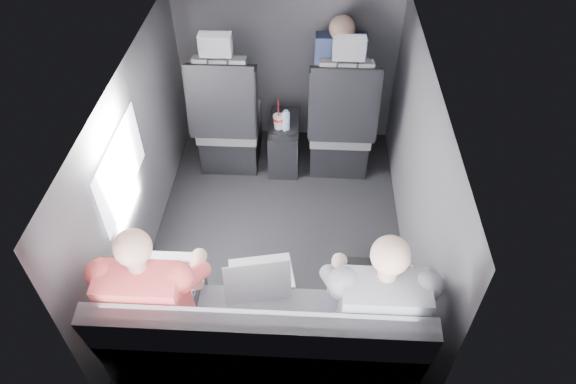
{
  "coord_description": "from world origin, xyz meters",
  "views": [
    {
      "loc": [
        0.2,
        -2.5,
        2.84
      ],
      "look_at": [
        0.08,
        -0.05,
        0.52
      ],
      "focal_mm": 32.0,
      "sensor_mm": 36.0,
      "label": 1
    }
  ],
  "objects_px": {
    "front_seat_right": "(340,128)",
    "soda_cup": "(279,122)",
    "laptop_black": "(376,276)",
    "passenger_rear_right": "(375,303)",
    "laptop_silver": "(260,277)",
    "center_console": "(284,143)",
    "rear_bench": "(264,347)",
    "passenger_rear_left": "(158,294)",
    "front_seat_left": "(228,124)",
    "passenger_front_right": "(339,72)",
    "laptop_white": "(165,273)",
    "water_bottle": "(286,121)"
  },
  "relations": [
    {
      "from": "front_seat_left",
      "to": "laptop_black",
      "type": "xyz_separation_m",
      "value": [
        1.04,
        -1.64,
        0.23
      ]
    },
    {
      "from": "front_seat_right",
      "to": "laptop_white",
      "type": "xyz_separation_m",
      "value": [
        -1.0,
        -1.68,
        0.23
      ]
    },
    {
      "from": "front_seat_right",
      "to": "laptop_white",
      "type": "relative_size",
      "value": 3.68
    },
    {
      "from": "center_console",
      "to": "rear_bench",
      "type": "height_order",
      "value": "rear_bench"
    },
    {
      "from": "front_seat_left",
      "to": "front_seat_right",
      "type": "height_order",
      "value": "same"
    },
    {
      "from": "front_seat_left",
      "to": "water_bottle",
      "type": "distance_m",
      "value": 0.48
    },
    {
      "from": "center_console",
      "to": "rear_bench",
      "type": "xyz_separation_m",
      "value": [
        -0.0,
        -1.94,
        0.11
      ]
    },
    {
      "from": "center_console",
      "to": "passenger_rear_right",
      "type": "xyz_separation_m",
      "value": [
        0.57,
        -1.85,
        0.43
      ]
    },
    {
      "from": "center_console",
      "to": "water_bottle",
      "type": "relative_size",
      "value": 2.68
    },
    {
      "from": "passenger_rear_left",
      "to": "laptop_black",
      "type": "bearing_deg",
      "value": 8.47
    },
    {
      "from": "passenger_rear_left",
      "to": "front_seat_right",
      "type": "bearing_deg",
      "value": 60.9
    },
    {
      "from": "laptop_white",
      "to": "laptop_silver",
      "type": "height_order",
      "value": "laptop_white"
    },
    {
      "from": "laptop_black",
      "to": "passenger_rear_right",
      "type": "height_order",
      "value": "passenger_rear_right"
    },
    {
      "from": "passenger_rear_left",
      "to": "laptop_white",
      "type": "bearing_deg",
      "value": 86.0
    },
    {
      "from": "front_seat_left",
      "to": "passenger_rear_right",
      "type": "bearing_deg",
      "value": -60.55
    },
    {
      "from": "center_console",
      "to": "rear_bench",
      "type": "distance_m",
      "value": 1.94
    },
    {
      "from": "water_bottle",
      "to": "passenger_front_right",
      "type": "distance_m",
      "value": 0.57
    },
    {
      "from": "laptop_white",
      "to": "passenger_rear_right",
      "type": "distance_m",
      "value": 1.12
    },
    {
      "from": "passenger_rear_left",
      "to": "soda_cup",
      "type": "bearing_deg",
      "value": 73.79
    },
    {
      "from": "front_seat_left",
      "to": "front_seat_right",
      "type": "relative_size",
      "value": 1.0
    },
    {
      "from": "front_seat_left",
      "to": "passenger_front_right",
      "type": "distance_m",
      "value": 0.97
    },
    {
      "from": "front_seat_right",
      "to": "rear_bench",
      "type": "height_order",
      "value": "front_seat_right"
    },
    {
      "from": "front_seat_right",
      "to": "center_console",
      "type": "bearing_deg",
      "value": 174.93
    },
    {
      "from": "passenger_front_right",
      "to": "rear_bench",
      "type": "bearing_deg",
      "value": -101.02
    },
    {
      "from": "passenger_rear_left",
      "to": "passenger_rear_right",
      "type": "relative_size",
      "value": 0.98
    },
    {
      "from": "laptop_white",
      "to": "passenger_rear_right",
      "type": "relative_size",
      "value": 0.28
    },
    {
      "from": "laptop_black",
      "to": "passenger_rear_right",
      "type": "relative_size",
      "value": 0.25
    },
    {
      "from": "laptop_silver",
      "to": "laptop_black",
      "type": "relative_size",
      "value": 1.28
    },
    {
      "from": "soda_cup",
      "to": "passenger_front_right",
      "type": "bearing_deg",
      "value": 32.51
    },
    {
      "from": "laptop_silver",
      "to": "passenger_rear_left",
      "type": "distance_m",
      "value": 0.54
    },
    {
      "from": "water_bottle",
      "to": "laptop_white",
      "type": "distance_m",
      "value": 1.74
    },
    {
      "from": "rear_bench",
      "to": "passenger_front_right",
      "type": "distance_m",
      "value": 2.24
    },
    {
      "from": "center_console",
      "to": "passenger_rear_left",
      "type": "relative_size",
      "value": 0.4
    },
    {
      "from": "front_seat_left",
      "to": "passenger_front_right",
      "type": "relative_size",
      "value": 1.62
    },
    {
      "from": "laptop_white",
      "to": "laptop_black",
      "type": "distance_m",
      "value": 1.13
    },
    {
      "from": "front_seat_right",
      "to": "passenger_rear_right",
      "type": "bearing_deg",
      "value": -86.2
    },
    {
      "from": "front_seat_right",
      "to": "soda_cup",
      "type": "bearing_deg",
      "value": -175.78
    },
    {
      "from": "center_console",
      "to": "passenger_front_right",
      "type": "xyz_separation_m",
      "value": [
        0.42,
        0.22,
        0.55
      ]
    },
    {
      "from": "water_bottle",
      "to": "passenger_front_right",
      "type": "height_order",
      "value": "passenger_front_right"
    },
    {
      "from": "front_seat_right",
      "to": "laptop_silver",
      "type": "relative_size",
      "value": 3.29
    },
    {
      "from": "laptop_white",
      "to": "water_bottle",
      "type": "bearing_deg",
      "value": 70.97
    },
    {
      "from": "front_seat_right",
      "to": "passenger_rear_right",
      "type": "height_order",
      "value": "front_seat_right"
    },
    {
      "from": "laptop_white",
      "to": "passenger_front_right",
      "type": "height_order",
      "value": "passenger_front_right"
    },
    {
      "from": "front_seat_right",
      "to": "passenger_rear_left",
      "type": "relative_size",
      "value": 1.05
    },
    {
      "from": "center_console",
      "to": "passenger_front_right",
      "type": "bearing_deg",
      "value": 27.39
    },
    {
      "from": "passenger_rear_right",
      "to": "laptop_black",
      "type": "bearing_deg",
      "value": 84.58
    },
    {
      "from": "front_seat_left",
      "to": "passenger_rear_right",
      "type": "relative_size",
      "value": 1.04
    },
    {
      "from": "water_bottle",
      "to": "laptop_silver",
      "type": "bearing_deg",
      "value": -91.76
    },
    {
      "from": "laptop_white",
      "to": "laptop_black",
      "type": "height_order",
      "value": "laptop_white"
    },
    {
      "from": "water_bottle",
      "to": "passenger_front_right",
      "type": "xyz_separation_m",
      "value": [
        0.4,
        0.3,
        0.27
      ]
    }
  ]
}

